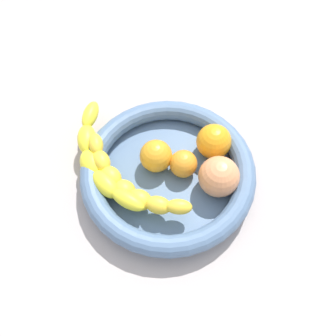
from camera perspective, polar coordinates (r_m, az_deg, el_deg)
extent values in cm
cube|color=#ADA39F|center=(68.28, 0.00, -2.54)|extent=(120.00, 120.00, 3.00)
cylinder|color=slate|center=(66.24, 0.00, -1.63)|extent=(29.95, 29.95, 1.59)
torus|color=slate|center=(63.85, 0.00, -0.48)|extent=(32.65, 32.65, 3.86)
ellipsoid|color=yellow|center=(65.90, -11.86, 3.94)|extent=(5.06, 3.63, 2.66)
ellipsoid|color=yellow|center=(64.45, -10.99, 1.16)|extent=(5.48, 4.79, 3.13)
ellipsoid|color=yellow|center=(63.22, -9.47, -1.48)|extent=(5.83, 5.65, 3.61)
ellipsoid|color=yellow|center=(62.29, -7.32, -3.83)|extent=(6.08, 6.14, 4.09)
ellipsoid|color=yellow|center=(60.55, -4.72, -5.26)|extent=(5.36, 5.75, 3.61)
ellipsoid|color=yellow|center=(59.24, -1.61, -6.17)|extent=(4.31, 5.28, 3.13)
ellipsoid|color=yellow|center=(58.41, 1.82, -6.45)|extent=(3.02, 4.77, 2.66)
ellipsoid|color=yellow|center=(70.94, -12.75, 8.62)|extent=(7.00, 4.13, 2.86)
ellipsoid|color=yellow|center=(68.34, -13.29, 4.69)|extent=(6.90, 4.29, 3.63)
ellipsoid|color=yellow|center=(65.80, -12.44, 0.62)|extent=(7.77, 6.66, 4.39)
ellipsoid|color=yellow|center=(62.51, -10.30, -2.66)|extent=(7.31, 7.06, 3.63)
ellipsoid|color=yellow|center=(59.84, -6.67, -5.30)|extent=(5.81, 7.09, 2.86)
sphere|color=orange|center=(63.89, 2.57, 0.71)|extent=(5.23, 5.23, 5.23)
sphere|color=orange|center=(64.20, -2.00, 2.01)|extent=(6.16, 6.16, 6.16)
sphere|color=orange|center=(66.17, 7.59, 4.38)|extent=(6.72, 6.72, 6.72)
sphere|color=#E7935E|center=(61.89, 8.44, -1.43)|extent=(7.46, 7.46, 7.46)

